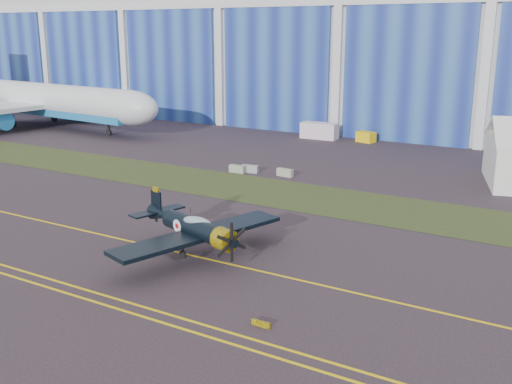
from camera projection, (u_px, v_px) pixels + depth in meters
The scene contains 12 objects.
ground at pixel (120, 214), 54.87m from camera, with size 260.00×260.00×0.00m, color #362B32.
grass_median at pixel (208, 182), 66.49m from camera, with size 260.00×10.00×0.02m, color #475128.
hangar at pixel (386, 38), 110.57m from camera, with size 220.00×45.70×30.00m.
taxiway_centreline at pixel (79, 229), 50.72m from camera, with size 200.00×0.20×0.02m, color yellow.
guard_board_right at pixel (261, 324), 34.02m from camera, with size 1.20×0.15×0.35m, color yellow.
warbird at pixel (194, 227), 43.95m from camera, with size 15.15×16.74×4.14m.
jetliner at pixel (39, 64), 102.99m from camera, with size 65.62×57.16×21.39m.
shipping_container at pixel (319, 131), 93.11m from camera, with size 5.71×2.29×2.48m, color silver.
tug at pixel (366, 137), 90.27m from camera, with size 2.67×1.67×1.56m, color yellow.
barrier_a at pixel (237, 169), 70.89m from camera, with size 2.00×0.60×0.90m, color #929D87.
barrier_b at pixel (250, 169), 70.92m from camera, with size 2.00×0.60×0.90m, color #949798.
barrier_c at pixel (285, 173), 69.06m from camera, with size 2.00×0.60×0.90m, color #9F9D85.
Camera 1 is at (37.52, -38.71, 16.29)m, focal length 42.00 mm.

